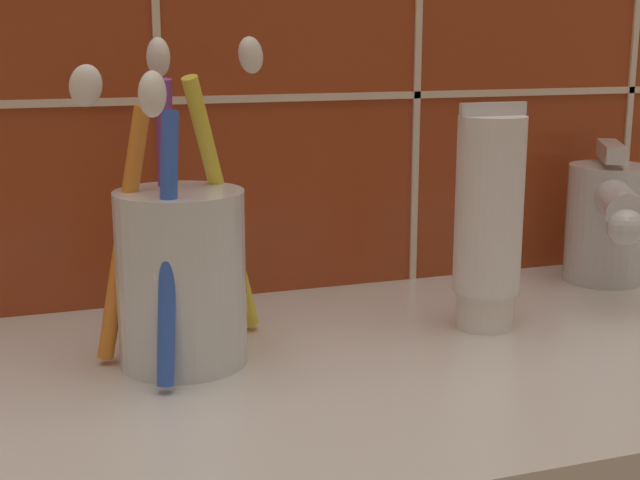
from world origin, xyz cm
name	(u,v)px	position (x,y,z in cm)	size (l,w,h in cm)	color
sink_counter	(485,359)	(0.00, 0.00, 1.00)	(73.50, 29.86, 2.00)	silver
tile_wall_backsplash	(390,24)	(0.01, 15.17, 20.64)	(83.50, 1.72, 41.26)	#933819
toothbrush_cup	(180,266)	(-17.54, 2.82, 7.48)	(12.15, 11.50, 18.02)	silver
toothpaste_tube	(489,219)	(1.40, 2.72, 8.90)	(4.35, 4.14, 13.96)	white
sink_faucet	(608,218)	(14.60, 8.60, 6.93)	(8.39, 11.90, 10.26)	silver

